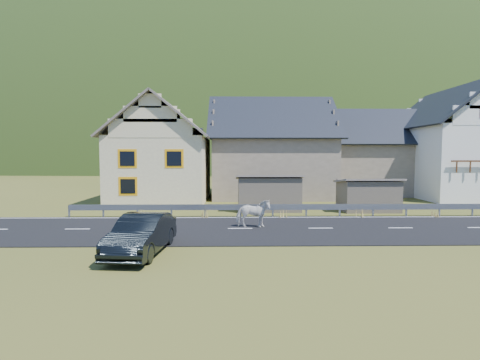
{
  "coord_description": "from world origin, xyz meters",
  "views": [
    {
      "loc": [
        -4.33,
        -18.28,
        3.73
      ],
      "look_at": [
        -3.97,
        2.38,
        2.28
      ],
      "focal_mm": 28.0,
      "sensor_mm": 36.0,
      "label": 1
    }
  ],
  "objects": [
    {
      "name": "shed_right",
      "position": [
        4.5,
        6.0,
        1.0
      ],
      "size": [
        3.8,
        2.9,
        2.2
      ],
      "primitive_type": "cube",
      "color": "#6F6352",
      "rests_on": "ground"
    },
    {
      "name": "house_stone_a",
      "position": [
        -1.0,
        15.0,
        4.63
      ],
      "size": [
        10.8,
        9.8,
        8.9
      ],
      "color": "gray",
      "rests_on": "ground"
    },
    {
      "name": "road",
      "position": [
        0.0,
        0.0,
        0.02
      ],
      "size": [
        60.0,
        7.0,
        0.04
      ],
      "primitive_type": "cube",
      "color": "black",
      "rests_on": "ground"
    },
    {
      "name": "conifer_patch",
      "position": [
        -55.0,
        110.0,
        6.0
      ],
      "size": [
        76.0,
        50.0,
        28.0
      ],
      "primitive_type": "ellipsoid",
      "color": "black",
      "rests_on": "ground"
    },
    {
      "name": "house_cream",
      "position": [
        -10.0,
        12.0,
        4.36
      ],
      "size": [
        7.8,
        9.8,
        8.3
      ],
      "color": "beige",
      "rests_on": "ground"
    },
    {
      "name": "house_white",
      "position": [
        15.0,
        14.0,
        5.06
      ],
      "size": [
        8.8,
        10.8,
        9.7
      ],
      "color": "white",
      "rests_on": "ground"
    },
    {
      "name": "car",
      "position": [
        -7.76,
        -4.43,
        0.73
      ],
      "size": [
        1.95,
        4.55,
        1.46
      ],
      "primitive_type": "imported",
      "rotation": [
        0.0,
        0.0,
        -0.09
      ],
      "color": "black",
      "rests_on": "ground"
    },
    {
      "name": "house_stone_b",
      "position": [
        9.0,
        17.0,
        4.24
      ],
      "size": [
        9.8,
        8.8,
        8.1
      ],
      "color": "gray",
      "rests_on": "ground"
    },
    {
      "name": "shed_left",
      "position": [
        -2.0,
        6.5,
        1.1
      ],
      "size": [
        4.3,
        3.3,
        2.4
      ],
      "primitive_type": "cube",
      "color": "#6F6352",
      "rests_on": "ground"
    },
    {
      "name": "guardrail",
      "position": [
        -0.0,
        3.68,
        0.56
      ],
      "size": [
        28.1,
        0.09,
        0.75
      ],
      "color": "#93969B",
      "rests_on": "ground"
    },
    {
      "name": "lane_markings",
      "position": [
        0.0,
        0.0,
        0.04
      ],
      "size": [
        60.0,
        6.6,
        0.01
      ],
      "primitive_type": "cube",
      "color": "silver",
      "rests_on": "road"
    },
    {
      "name": "horse",
      "position": [
        -3.35,
        0.27,
        0.76
      ],
      "size": [
        0.89,
        1.75,
        1.43
      ],
      "primitive_type": "imported",
      "rotation": [
        0.0,
        0.0,
        1.5
      ],
      "color": "silver",
      "rests_on": "road"
    },
    {
      "name": "mountain",
      "position": [
        5.0,
        180.0,
        -20.0
      ],
      "size": [
        440.0,
        280.0,
        260.0
      ],
      "primitive_type": "ellipsoid",
      "color": "#1E3714",
      "rests_on": "ground"
    },
    {
      "name": "ground",
      "position": [
        0.0,
        0.0,
        0.0
      ],
      "size": [
        160.0,
        160.0,
        0.0
      ],
      "primitive_type": "plane",
      "color": "#404818",
      "rests_on": "ground"
    }
  ]
}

